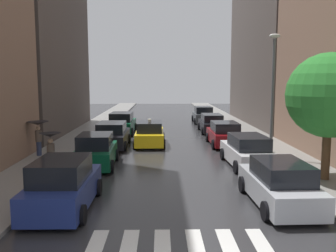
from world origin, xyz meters
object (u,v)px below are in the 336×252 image
object	(u,v)px
pedestrian_foreground	(50,143)
pedestrian_by_kerb	(38,129)
parked_car_left_nearest	(63,186)
parked_car_right_third	(224,134)
parked_car_right_second	(247,151)
parked_car_right_fifth	(203,115)
parked_car_right_nearest	(279,184)
parked_car_left_second	(96,152)
parked_car_right_fourth	(212,124)
parked_car_left_third	(112,135)
taxi_midroad	(150,134)
parked_car_left_fourth	(122,124)
lamp_post_right	(273,87)
street_tree_right	(329,96)

from	to	relation	value
pedestrian_foreground	pedestrian_by_kerb	bearing A→B (deg)	12.24
parked_car_left_nearest	parked_car_right_third	distance (m)	14.33
parked_car_right_second	pedestrian_by_kerb	distance (m)	11.65
parked_car_right_fifth	parked_car_right_third	bearing A→B (deg)	179.64
parked_car_left_nearest	parked_car_right_nearest	distance (m)	7.58
parked_car_left_second	parked_car_right_fourth	bearing A→B (deg)	-33.92
parked_car_left_third	parked_car_right_second	distance (m)	9.43
parked_car_right_fourth	pedestrian_foreground	bearing A→B (deg)	145.50
taxi_midroad	pedestrian_foreground	size ratio (longest dim) A/B	2.40
parked_car_left_fourth	parked_car_right_fourth	xyz separation A→B (m)	(7.53, 0.41, -0.08)
parked_car_left_fourth	parked_car_right_fifth	distance (m)	10.43
lamp_post_right	parked_car_right_second	bearing A→B (deg)	-142.13
parked_car_left_nearest	parked_car_right_fourth	size ratio (longest dim) A/B	0.96
parked_car_right_second	taxi_midroad	size ratio (longest dim) A/B	1.06
parked_car_left_third	parked_car_right_nearest	world-z (taller)	parked_car_left_third
parked_car_right_fourth	taxi_midroad	size ratio (longest dim) A/B	1.04
parked_car_left_second	parked_car_right_fifth	bearing A→B (deg)	-23.99
parked_car_left_second	parked_car_right_nearest	size ratio (longest dim) A/B	0.89
parked_car_right_fourth	taxi_midroad	distance (m)	7.86
parked_car_right_nearest	taxi_midroad	distance (m)	13.00
taxi_midroad	street_tree_right	xyz separation A→B (m)	(7.91, -9.17, 3.02)
parked_car_left_nearest	parked_car_left_third	xyz separation A→B (m)	(0.14, 11.64, -0.06)
parked_car_left_third	lamp_post_right	distance (m)	10.69
parked_car_left_nearest	parked_car_right_second	xyz separation A→B (m)	(7.82, 6.18, -0.07)
parked_car_left_third	taxi_midroad	world-z (taller)	taxi_midroad
parked_car_left_fourth	parked_car_right_fourth	bearing A→B (deg)	-85.17
parked_car_right_fourth	pedestrian_foreground	xyz separation A→B (m)	(-9.44, -13.65, 0.76)
parked_car_left_fourth	lamp_post_right	world-z (taller)	lamp_post_right
parked_car_right_nearest	pedestrian_by_kerb	world-z (taller)	pedestrian_by_kerb
parked_car_left_second	pedestrian_by_kerb	world-z (taller)	pedestrian_by_kerb
parked_car_left_second	parked_car_right_second	bearing A→B (deg)	-91.68
parked_car_right_fourth	street_tree_right	world-z (taller)	street_tree_right
parked_car_right_fourth	parked_car_right_fifth	size ratio (longest dim) A/B	1.12
street_tree_right	parked_car_left_third	bearing A→B (deg)	140.54
parked_car_left_third	parked_car_right_nearest	size ratio (longest dim) A/B	1.02
parked_car_left_fourth	taxi_midroad	xyz separation A→B (m)	(2.48, -5.62, -0.05)
parked_car_right_second	parked_car_right_fourth	world-z (taller)	parked_car_right_second
parked_car_right_third	street_tree_right	size ratio (longest dim) A/B	0.80
parked_car_left_third	street_tree_right	size ratio (longest dim) A/B	0.85
pedestrian_foreground	parked_car_right_fourth	bearing A→B (deg)	-48.34
parked_car_right_fifth	street_tree_right	world-z (taller)	street_tree_right
parked_car_right_nearest	lamp_post_right	xyz separation A→B (m)	(1.83, 7.13, 3.27)
parked_car_left_third	pedestrian_foreground	distance (m)	7.28
parked_car_right_third	taxi_midroad	distance (m)	5.07
parked_car_right_nearest	street_tree_right	size ratio (longest dim) A/B	0.84
taxi_midroad	pedestrian_foreground	distance (m)	8.83
parked_car_left_second	lamp_post_right	size ratio (longest dim) A/B	0.61
parked_car_left_fourth	street_tree_right	xyz separation A→B (m)	(10.38, -14.79, 2.97)
parked_car_left_third	parked_car_right_nearest	bearing A→B (deg)	-146.85
parked_car_right_nearest	pedestrian_foreground	xyz separation A→B (m)	(-9.37, 4.38, 0.72)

